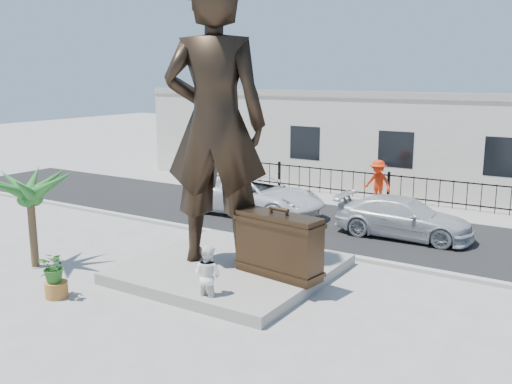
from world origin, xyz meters
TOP-DOWN VIEW (x-y plane):
  - ground at (0.00, 0.00)m, footprint 100.00×100.00m
  - street at (0.00, 8.00)m, footprint 40.00×7.00m
  - curb at (0.00, 4.50)m, footprint 40.00×0.25m
  - far_sidewalk at (0.00, 12.00)m, footprint 40.00×2.50m
  - plinth at (-0.50, 1.50)m, footprint 5.20×5.20m
  - fence at (0.00, 12.80)m, footprint 22.00×0.10m
  - building at (0.00, 17.00)m, footprint 28.00×7.00m
  - statue at (-1.03, 1.56)m, footprint 3.30×2.80m
  - suitcase at (1.08, 1.40)m, footprint 2.42×1.06m
  - tourist at (0.30, -0.62)m, footprint 0.74×0.58m
  - car_white at (-3.55, 7.64)m, footprint 5.59×2.72m
  - car_silver at (2.36, 7.67)m, footprint 4.68×2.04m
  - worker at (-0.10, 11.71)m, footprint 1.37×0.97m
  - palm_tree at (-5.66, -1.01)m, footprint 1.80×1.80m
  - planter at (-3.21, -2.23)m, footprint 0.56×0.56m
  - shrub at (-3.21, -2.23)m, footprint 0.91×0.86m

SIDE VIEW (x-z plane):
  - ground at x=0.00m, z-range 0.00..0.00m
  - palm_tree at x=-5.66m, z-range -1.60..1.60m
  - street at x=0.00m, z-range 0.00..0.01m
  - far_sidewalk at x=0.00m, z-range 0.00..0.02m
  - curb at x=0.00m, z-range 0.00..0.12m
  - plinth at x=-0.50m, z-range 0.00..0.30m
  - planter at x=-3.21m, z-range 0.00..0.40m
  - fence at x=0.00m, z-range 0.00..1.20m
  - car_silver at x=2.36m, z-range 0.01..1.35m
  - tourist at x=0.30m, z-range 0.00..1.50m
  - car_white at x=-3.55m, z-range 0.01..1.54m
  - shrub at x=-3.21m, z-range 0.40..1.21m
  - worker at x=-0.10m, z-range 0.02..1.95m
  - suitcase at x=1.08m, z-range 0.30..1.95m
  - building at x=0.00m, z-range 0.00..4.40m
  - statue at x=-1.03m, z-range 0.30..7.98m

